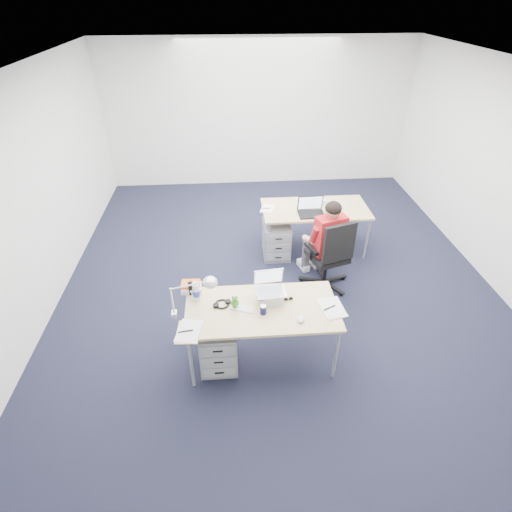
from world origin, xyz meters
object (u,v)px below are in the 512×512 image
Objects in this scene: desk_far at (315,211)px; office_chair at (327,268)px; desk_lamp at (187,297)px; water_bottle at (196,291)px; silver_laptop at (271,289)px; computer_mouse at (301,319)px; far_cup at (324,203)px; seated_person at (323,240)px; bear_figurine at (235,302)px; cordless_phone at (191,288)px; drawer_pedestal_far at (276,240)px; drawer_pedestal_near at (219,344)px; can_koozie at (263,310)px; desk_near at (262,311)px; book_stack at (191,287)px; headphones at (222,304)px; sunglasses at (288,299)px; dark_laptop at (312,207)px; wireless_keyboard at (242,308)px.

desk_far is 1.46× the size of office_chair.
water_bottle is at bearing 96.58° from desk_lamp.
computer_mouse is at bearing -55.73° from silver_laptop.
far_cup is at bearing 89.78° from computer_mouse.
seated_person is 1.85m from bear_figurine.
computer_mouse is (-0.59, -1.61, 0.10)m from seated_person.
silver_laptop is at bearing -29.65° from cordless_phone.
desk_far is at bearing 68.95° from seated_person.
seated_person is 2.34× the size of drawer_pedestal_far.
drawer_pedestal_near is at bearing -125.34° from far_cup.
computer_mouse is 0.39m from can_koozie.
office_chair is 1.55m from silver_laptop.
desk_lamp is at bearing -118.78° from drawer_pedestal_far.
desk_lamp is (-1.72, -1.45, 0.33)m from seated_person.
cordless_phone is at bearing 159.48° from desk_near.
cordless_phone is at bearing 111.86° from desk_lamp.
office_chair reaches higher than book_stack.
desk_lamp is at bearing -161.55° from office_chair.
headphones is (-0.52, -0.02, -0.15)m from silver_laptop.
drawer_pedestal_far is 2.25× the size of water_bottle.
sunglasses is (0.57, 0.07, -0.06)m from bear_figurine.
drawer_pedestal_far is at bearing 75.02° from silver_laptop.
office_chair is 4.98× the size of book_stack.
book_stack is (-1.72, -1.04, 0.13)m from seated_person.
dark_laptop is at bearing 41.84° from bear_figurine.
wireless_keyboard is (-1.17, -1.38, 0.09)m from seated_person.
bear_figurine is at bearing 173.50° from desk_near.
bear_figurine is at bearing -154.94° from office_chair.
desk_lamp reaches higher than wireless_keyboard.
cordless_phone is (-1.76, -0.93, 0.50)m from office_chair.
office_chair is at bearing 50.21° from desk_near.
silver_laptop is at bearing -141.82° from seated_person.
book_stack reaches higher than sunglasses.
sunglasses is (0.29, 0.19, -0.04)m from can_koozie.
far_cup is (1.16, 2.26, 0.09)m from desk_near.
dark_laptop is at bearing 48.36° from water_bottle.
seated_person reaches higher than sunglasses.
office_chair is 2.28m from desk_lamp.
dark_laptop is 0.39m from far_cup.
drawer_pedestal_near is at bearing -67.93° from cordless_phone.
cordless_phone is at bearing -165.08° from seated_person.
dark_laptop is (0.91, 1.97, 0.18)m from desk_near.
bear_figurine is at bearing -178.63° from wireless_keyboard.
book_stack is (-1.76, -0.87, 0.47)m from office_chair.
sunglasses is (0.71, 0.02, -0.00)m from headphones.
sunglasses is (-0.12, -1.95, 0.47)m from drawer_pedestal_far.
computer_mouse reaches higher than headphones.
desk_near is 0.32m from sunglasses.
water_bottle is at bearing -120.34° from drawer_pedestal_far.
water_bottle is 2.78m from far_cup.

